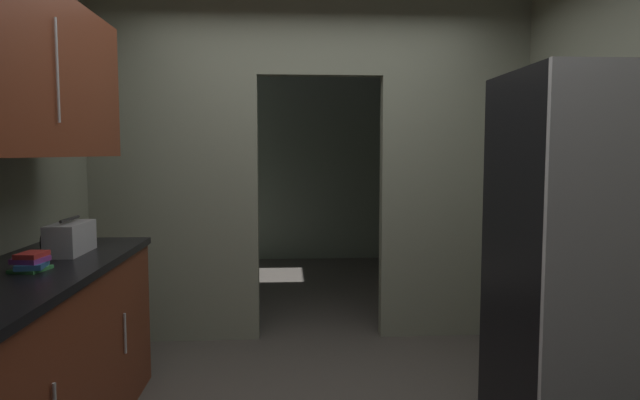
% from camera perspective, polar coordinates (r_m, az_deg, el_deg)
% --- Properties ---
extents(kitchen_partition, '(3.37, 0.12, 2.83)m').
position_cam_1_polar(kitchen_partition, '(4.30, -1.09, 5.72)').
color(kitchen_partition, gray).
rests_on(kitchen_partition, ground).
extents(adjoining_room_shell, '(3.37, 3.34, 2.83)m').
position_cam_1_polar(adjoining_room_shell, '(6.50, -1.76, 4.52)').
color(adjoining_room_shell, gray).
rests_on(adjoining_room_shell, ground).
extents(refrigerator, '(0.83, 0.76, 1.83)m').
position_cam_1_polar(refrigerator, '(2.97, 26.36, -6.05)').
color(refrigerator, black).
rests_on(refrigerator, ground).
extents(lower_cabinet_run, '(0.62, 2.06, 0.92)m').
position_cam_1_polar(lower_cabinet_run, '(2.94, -27.84, -15.36)').
color(lower_cabinet_run, maroon).
rests_on(lower_cabinet_run, ground).
extents(upper_cabinet_counterside, '(0.36, 1.86, 0.75)m').
position_cam_1_polar(upper_cabinet_counterside, '(2.80, -28.95, 11.62)').
color(upper_cabinet_counterside, maroon).
extents(boombox, '(0.17, 0.35, 0.19)m').
position_cam_1_polar(boombox, '(3.23, -24.34, -3.59)').
color(boombox, '#B2B2B7').
rests_on(boombox, lower_cabinet_run).
extents(book_stack, '(0.16, 0.18, 0.08)m').
position_cam_1_polar(book_stack, '(2.83, -27.58, -5.70)').
color(book_stack, '#388C47').
rests_on(book_stack, lower_cabinet_run).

